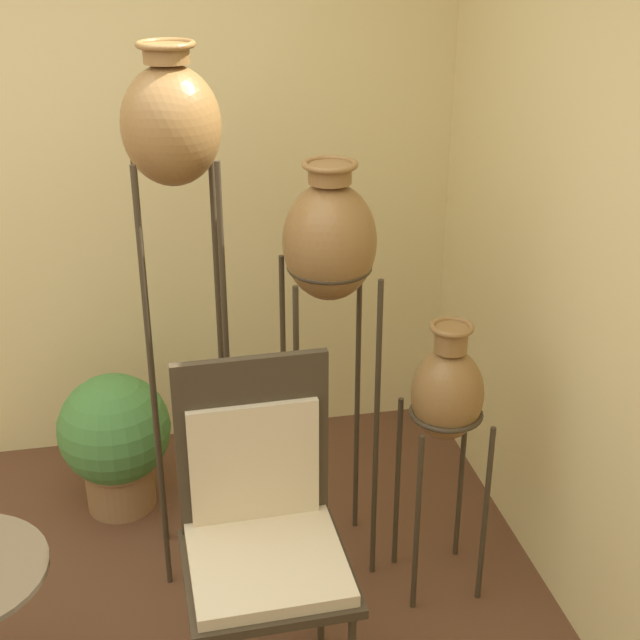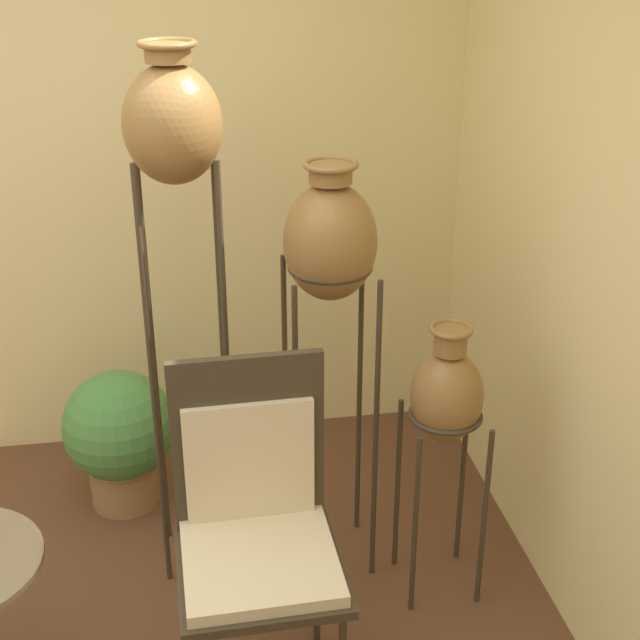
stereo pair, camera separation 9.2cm
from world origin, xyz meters
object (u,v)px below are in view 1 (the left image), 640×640
object	(u,v)px
vase_stand_medium	(330,248)
vase_stand_short	(447,397)
vase_stand_tall	(172,140)
chair	(261,519)
potted_plant	(115,438)

from	to	relation	value
vase_stand_medium	vase_stand_short	bearing A→B (deg)	-32.65
vase_stand_tall	vase_stand_short	xyz separation A→B (m)	(0.86, -0.31, -0.86)
vase_stand_medium	chair	world-z (taller)	vase_stand_medium
vase_stand_tall	vase_stand_medium	xyz separation A→B (m)	(0.50, -0.08, -0.37)
chair	potted_plant	distance (m)	1.19
vase_stand_tall	chair	distance (m)	1.22
vase_stand_medium	chair	distance (m)	0.92
vase_stand_short	potted_plant	size ratio (longest dim) A/B	1.77
vase_stand_medium	vase_stand_short	size ratio (longest dim) A/B	1.48
vase_stand_short	potted_plant	xyz separation A→B (m)	(-1.16, 0.71, -0.46)
vase_stand_short	potted_plant	bearing A→B (deg)	148.49
vase_stand_short	chair	distance (m)	0.79
vase_stand_short	vase_stand_tall	bearing A→B (deg)	160.02
vase_stand_medium	chair	xyz separation A→B (m)	(-0.33, -0.57, -0.64)
vase_stand_tall	vase_stand_short	bearing A→B (deg)	-19.98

